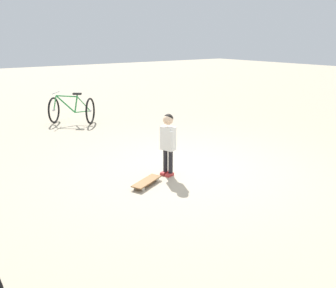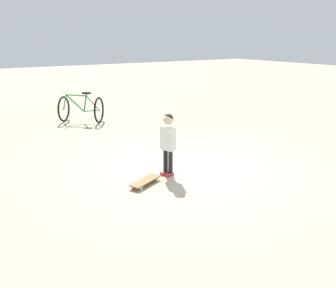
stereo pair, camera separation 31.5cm
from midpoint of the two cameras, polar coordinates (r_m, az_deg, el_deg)
The scene contains 4 objects.
ground_plane at distance 6.31m, azimuth 5.24°, elevation -3.96°, with size 50.00×50.00×0.00m, color tan.
child_person at distance 5.78m, azimuth 1.55°, elevation 0.99°, with size 0.23×0.40×1.06m.
skateboard at distance 5.59m, azimuth -2.15°, elevation -6.09°, with size 0.62×0.41×0.07m.
bicycle_far at distance 9.90m, azimuth -13.13°, elevation 5.64°, with size 1.27×1.24×0.85m.
Camera 2 is at (-3.54, -4.71, 2.24)m, focal length 37.31 mm.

